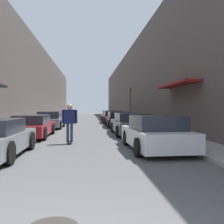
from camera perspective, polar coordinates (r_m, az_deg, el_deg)
name	(u,v)px	position (r m, az deg, el deg)	size (l,w,h in m)	color
ground	(86,122)	(28.26, -5.91, -2.27)	(142.80, 142.80, 0.00)	#515154
curb_strip_left	(52,119)	(35.10, -13.55, -1.57)	(1.80, 64.91, 0.12)	gray
curb_strip_right	(120,119)	(35.03, 1.95, -1.54)	(1.80, 64.91, 0.12)	gray
building_row_left	(30,85)	(35.73, -18.21, 5.97)	(4.90, 64.91, 9.48)	#564C47
building_row_right	(141,86)	(35.61, 6.61, 5.91)	(4.90, 64.91, 9.34)	#564C47
parked_car_left_1	(33,126)	(14.20, -17.62, -3.14)	(1.87, 4.70, 1.21)	maroon
parked_car_left_2	(50,120)	(20.06, -13.88, -1.81)	(1.94, 4.37, 1.31)	gray
parked_car_right_0	(155,133)	(9.56, 9.88, -4.86)	(2.01, 4.24, 1.31)	silver
parked_car_right_1	(131,124)	(14.97, 4.30, -2.76)	(2.08, 4.76, 1.28)	#515459
parked_car_right_2	(119,120)	(20.60, 1.55, -1.75)	(2.02, 4.05, 1.27)	black
parked_car_right_3	(113,117)	(25.95, 0.13, -1.15)	(2.07, 4.35, 1.28)	maroon
parked_car_right_4	(109,116)	(31.75, -0.75, -0.82)	(1.90, 4.42, 1.27)	gray
skateboarder	(70,119)	(11.25, -9.66, -1.58)	(0.68, 0.78, 1.78)	black
traffic_light	(130,100)	(29.38, 4.25, 2.65)	(0.16, 0.22, 3.83)	#2D2D2D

